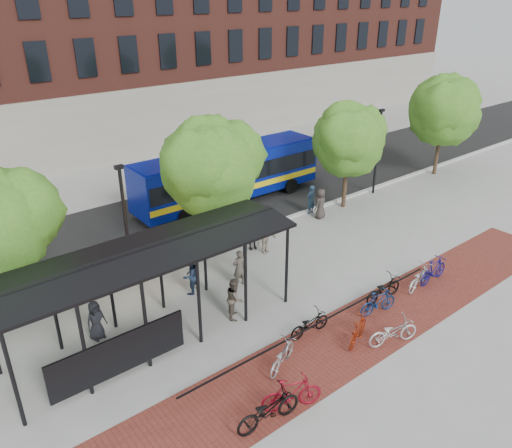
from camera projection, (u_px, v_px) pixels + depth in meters
ground at (308, 261)px, 22.94m from camera, size 160.00×160.00×0.00m
asphalt_street at (211, 207)px, 28.59m from camera, size 160.00×8.00×0.01m
curb at (254, 230)px, 25.74m from camera, size 160.00×0.25×0.12m
brick_strip at (363, 330)px, 18.28m from camera, size 24.00×3.00×0.01m
bike_rack_rail at (320, 332)px, 18.18m from camera, size 12.00×0.05×0.95m
building_brick at (186, 6)px, 42.69m from camera, size 55.00×14.00×20.00m
bus_shelter at (146, 263)px, 16.74m from camera, size 10.60×3.07×3.60m
tree_b at (211, 162)px, 21.77m from camera, size 5.15×4.20×6.47m
tree_c at (349, 137)px, 27.01m from camera, size 4.66×3.80×5.92m
tree_d at (445, 107)px, 31.91m from camera, size 5.39×4.40×6.55m
lamp_post_left at (126, 221)px, 20.37m from camera, size 0.35×0.20×5.12m
lamp_post_right at (378, 150)px, 29.38m from camera, size 0.35×0.20×5.12m
bus at (229, 172)px, 28.62m from camera, size 11.55×2.85×3.11m
bike_0 at (268, 410)px, 14.10m from camera, size 2.15×0.92×1.10m
bike_1 at (292, 393)px, 14.64m from camera, size 1.94×1.22×1.13m
bike_2 at (282, 356)px, 16.31m from camera, size 1.83×1.26×0.91m
bike_4 at (310, 324)px, 17.87m from camera, size 1.76×0.70×0.91m
bike_5 at (358, 330)px, 17.48m from camera, size 1.71×1.04×0.99m
bike_6 at (393, 332)px, 17.38m from camera, size 2.03×1.24×1.01m
bike_7 at (378, 302)px, 19.02m from camera, size 1.72×0.79×1.00m
bike_8 at (383, 289)px, 19.86m from camera, size 1.95×0.73×1.01m
bike_10 at (419, 277)px, 20.70m from camera, size 1.95×1.03×0.97m
bike_11 at (434, 270)px, 21.08m from camera, size 1.86×0.59×1.11m
pedestrian_0 at (96, 320)px, 17.54m from camera, size 0.83×0.63×1.53m
pedestrian_1 at (239, 268)px, 20.72m from camera, size 0.63×0.44×1.64m
pedestrian_2 at (191, 275)px, 20.17m from camera, size 0.95×0.82×1.66m
pedestrian_3 at (266, 236)px, 23.27m from camera, size 1.22×0.77×1.80m
pedestrian_4 at (252, 234)px, 23.68m from camera, size 0.98×0.62×1.55m
pedestrian_6 at (321, 204)px, 26.87m from camera, size 0.92×0.70×1.68m
pedestrian_7 at (311, 199)px, 27.44m from camera, size 0.66×0.48×1.66m
pedestrian_8 at (235, 298)px, 18.70m from camera, size 0.98×1.01×1.64m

